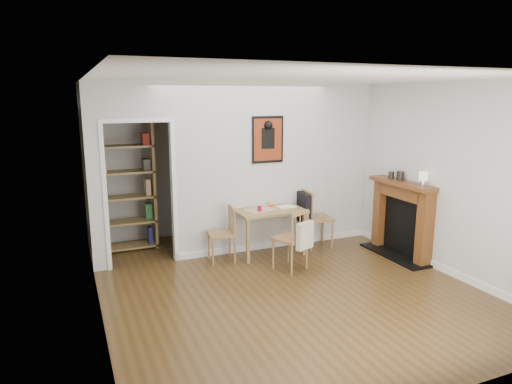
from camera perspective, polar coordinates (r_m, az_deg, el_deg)
name	(u,v)px	position (r m, az deg, el deg)	size (l,w,h in m)	color
ground	(281,282)	(6.13, 3.15, -11.22)	(5.20, 5.20, 0.00)	#4C3618
room_shell	(249,170)	(6.99, -0.83, 2.79)	(5.20, 5.20, 5.20)	#BABAB8
dining_table	(269,215)	(7.00, 1.66, -2.84)	(1.04, 0.66, 0.71)	olive
chair_left	(221,234)	(6.74, -4.37, -5.29)	(0.46, 0.46, 0.83)	#977146
chair_right	(316,218)	(7.41, 7.55, -3.22)	(0.57, 0.51, 0.94)	#977146
chair_front	(291,239)	(6.44, 4.39, -5.88)	(0.57, 0.60, 0.87)	#977146
bookshelf	(126,185)	(7.42, -15.99, 0.87)	(0.89, 0.36, 2.12)	olive
fireplace	(402,216)	(7.28, 17.80, -2.91)	(0.45, 1.25, 1.16)	brown
red_glass	(260,209)	(6.83, 0.45, -2.09)	(0.07, 0.07, 0.09)	maroon
orange_fruit	(271,204)	(7.13, 1.85, -1.55)	(0.08, 0.08, 0.08)	orange
placemat	(261,210)	(6.94, 0.60, -2.21)	(0.44, 0.33, 0.00)	beige
notebook	(286,207)	(7.12, 3.82, -1.84)	(0.27, 0.20, 0.01)	white
mantel_lamp	(423,177)	(6.87, 20.18, 1.77)	(0.13, 0.13, 0.20)	silver
ceramic_jar_a	(400,176)	(7.24, 17.59, 1.97)	(0.11, 0.11, 0.13)	black
ceramic_jar_b	(391,175)	(7.32, 16.55, 2.04)	(0.09, 0.09, 0.11)	black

